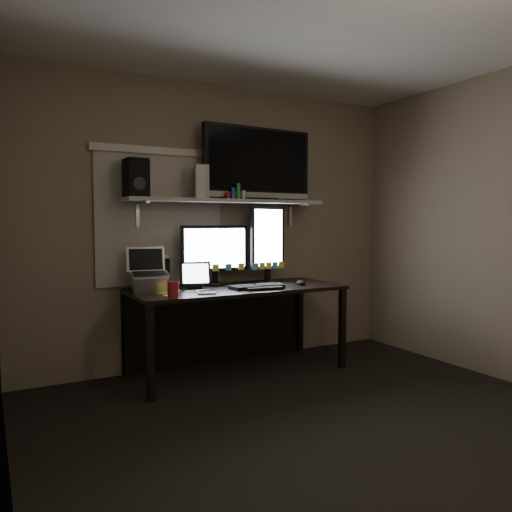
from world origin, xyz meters
TOP-DOWN VIEW (x-y plane):
  - floor at (0.00, 0.00)m, footprint 3.60×3.60m
  - ceiling at (0.00, 0.00)m, footprint 3.60×3.60m
  - back_wall at (0.00, 1.80)m, footprint 3.60×0.00m
  - left_wall at (-1.80, 0.00)m, footprint 0.00×3.60m
  - window_blinds at (-0.55, 1.79)m, footprint 1.10×0.02m
  - desk at (0.00, 1.55)m, footprint 1.80×0.75m
  - wall_shelf at (0.00, 1.62)m, footprint 1.80×0.35m
  - monitor_landscape at (-0.11, 1.64)m, footprint 0.62×0.09m
  - monitor_portrait at (0.38, 1.58)m, footprint 0.36×0.10m
  - keyboard at (0.12, 1.29)m, footprint 0.49×0.24m
  - mouse at (0.56, 1.29)m, footprint 0.10×0.13m
  - notepad at (-0.37, 1.25)m, footprint 0.19×0.23m
  - tablet at (-0.35, 1.52)m, footprint 0.27×0.16m
  - file_sorter at (-0.62, 1.71)m, footprint 0.23×0.16m
  - laptop at (-0.73, 1.52)m, footprint 0.34×0.29m
  - cup at (-0.67, 1.13)m, footprint 0.09×0.09m
  - sticky_notes at (-0.53, 1.35)m, footprint 0.31×0.24m
  - tv at (0.33, 1.66)m, footprint 1.10×0.26m
  - game_console at (-0.26, 1.60)m, footprint 0.14×0.24m
  - speaker at (-0.80, 1.62)m, footprint 0.17×0.21m
  - bottles at (0.06, 1.58)m, footprint 0.23×0.09m

SIDE VIEW (x-z plane):
  - floor at x=0.00m, z-range 0.00..0.00m
  - desk at x=0.00m, z-range 0.19..0.92m
  - sticky_notes at x=-0.53m, z-range 0.73..0.73m
  - notepad at x=-0.37m, z-range 0.73..0.74m
  - keyboard at x=0.12m, z-range 0.73..0.76m
  - mouse at x=0.56m, z-range 0.73..0.77m
  - cup at x=-0.67m, z-range 0.73..0.85m
  - tablet at x=-0.35m, z-range 0.73..0.95m
  - file_sorter at x=-0.62m, z-range 0.73..0.99m
  - laptop at x=-0.73m, z-range 0.73..1.07m
  - monitor_landscape at x=-0.11m, z-range 0.73..1.27m
  - monitor_portrait at x=0.38m, z-range 0.73..1.44m
  - back_wall at x=0.00m, z-range -0.55..3.05m
  - left_wall at x=-1.80m, z-range -0.55..3.05m
  - window_blinds at x=-0.55m, z-range 0.75..1.85m
  - wall_shelf at x=0.00m, z-range 1.45..1.48m
  - bottles at x=0.06m, z-range 1.48..1.62m
  - game_console at x=-0.26m, z-range 1.48..1.75m
  - speaker at x=-0.80m, z-range 1.48..1.78m
  - tv at x=0.33m, z-range 1.48..2.13m
  - ceiling at x=0.00m, z-range 2.50..2.50m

